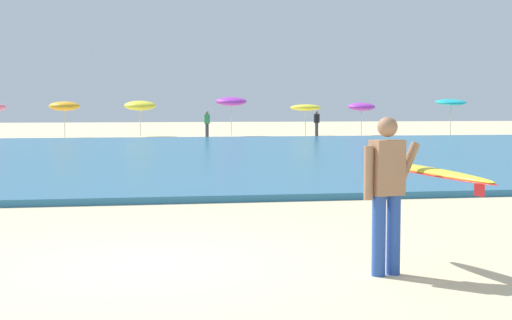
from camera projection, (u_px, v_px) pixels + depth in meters
ground_plane at (158, 265)px, 8.82m from camera, size 160.00×160.00×0.00m
sea at (134, 154)px, 27.96m from camera, size 120.00×28.00×0.14m
surfer_with_board at (404, 181)px, 8.29m from camera, size 1.16×2.38×1.73m
beach_umbrella_1 at (64, 106)px, 44.86m from camera, size 1.80×1.81×2.15m
beach_umbrella_2 at (140, 106)px, 46.47m from camera, size 1.93×1.96×2.25m
beach_umbrella_3 at (231, 101)px, 47.28m from camera, size 1.94×1.98×2.50m
beach_umbrella_4 at (305, 108)px, 47.58m from camera, size 1.91×1.92×1.97m
beach_umbrella_5 at (361, 107)px, 48.51m from camera, size 1.74×1.77×2.13m
beach_umbrella_6 at (451, 102)px, 47.09m from camera, size 1.92×1.95×2.36m
beachgoer_near_row_left at (207, 123)px, 44.25m from camera, size 0.32×0.20×1.58m
beachgoer_near_row_mid at (317, 123)px, 46.14m from camera, size 0.32×0.20×1.58m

